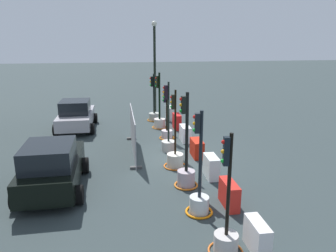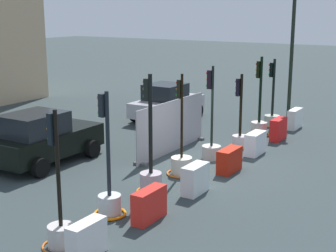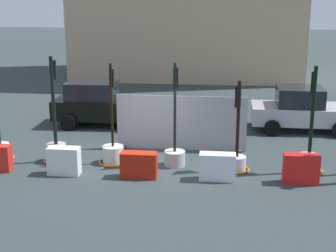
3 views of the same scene
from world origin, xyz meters
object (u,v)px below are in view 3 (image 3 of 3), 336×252
(traffic_light_6, at_px, (309,155))
(construction_barrier_3, at_px, (139,165))
(traffic_light_4, at_px, (175,148))
(car_silver_hatchback, at_px, (302,110))
(traffic_light_1, at_px, (0,144))
(traffic_light_2, at_px, (56,144))
(traffic_light_3, at_px, (113,150))
(construction_barrier_2, at_px, (64,161))
(traffic_light_5, at_px, (237,155))
(construction_barrier_4, at_px, (217,167))
(construction_barrier_5, at_px, (301,169))
(car_black_sedan, at_px, (101,104))

(traffic_light_6, distance_m, construction_barrier_3, 5.26)
(traffic_light_4, bearing_deg, car_silver_hatchback, 45.78)
(traffic_light_1, distance_m, traffic_light_2, 1.93)
(traffic_light_2, height_order, traffic_light_3, traffic_light_2)
(traffic_light_6, height_order, construction_barrier_2, traffic_light_6)
(traffic_light_5, bearing_deg, traffic_light_1, 178.73)
(traffic_light_4, height_order, traffic_light_6, traffic_light_4)
(car_silver_hatchback, bearing_deg, traffic_light_5, -118.29)
(traffic_light_6, distance_m, construction_barrier_4, 2.98)
(traffic_light_4, bearing_deg, traffic_light_1, -179.53)
(traffic_light_6, xyz_separation_m, construction_barrier_3, (-5.15, -1.05, -0.14))
(construction_barrier_5, bearing_deg, construction_barrier_3, -179.26)
(car_silver_hatchback, height_order, car_black_sedan, car_black_sedan)
(traffic_light_2, distance_m, construction_barrier_3, 3.16)
(car_silver_hatchback, bearing_deg, traffic_light_3, -144.57)
(traffic_light_2, xyz_separation_m, car_black_sedan, (0.37, 4.71, 0.30))
(construction_barrier_5, xyz_separation_m, car_black_sedan, (-7.35, 5.77, 0.45))
(traffic_light_3, bearing_deg, construction_barrier_4, -18.54)
(construction_barrier_4, relative_size, car_black_sedan, 0.26)
(construction_barrier_3, xyz_separation_m, car_black_sedan, (-2.57, 5.84, 0.51))
(traffic_light_2, xyz_separation_m, traffic_light_6, (8.09, -0.07, -0.06))
(traffic_light_4, bearing_deg, traffic_light_2, -179.40)
(traffic_light_2, height_order, car_black_sedan, traffic_light_2)
(construction_barrier_3, xyz_separation_m, car_silver_hatchback, (5.63, 5.96, 0.45))
(traffic_light_2, bearing_deg, traffic_light_5, -1.76)
(traffic_light_4, distance_m, construction_barrier_5, 3.97)
(construction_barrier_4, bearing_deg, car_silver_hatchback, 60.93)
(traffic_light_5, bearing_deg, construction_barrier_2, -169.72)
(traffic_light_4, relative_size, car_silver_hatchback, 0.80)
(construction_barrier_4, bearing_deg, traffic_light_1, 171.62)
(traffic_light_3, bearing_deg, construction_barrier_3, -48.57)
(traffic_light_6, height_order, construction_barrier_3, traffic_light_6)
(traffic_light_3, height_order, car_black_sedan, traffic_light_3)
(construction_barrier_4, xyz_separation_m, car_silver_hatchback, (3.28, 5.90, 0.43))
(construction_barrier_2, distance_m, car_silver_hatchback, 9.95)
(construction_barrier_3, bearing_deg, car_black_sedan, 113.77)
(traffic_light_2, height_order, construction_barrier_4, traffic_light_2)
(traffic_light_4, relative_size, traffic_light_5, 1.17)
(traffic_light_1, bearing_deg, traffic_light_2, 0.20)
(car_silver_hatchback, bearing_deg, construction_barrier_4, -119.07)
(traffic_light_4, height_order, car_silver_hatchback, traffic_light_4)
(construction_barrier_5, relative_size, car_black_sedan, 0.25)
(traffic_light_1, height_order, construction_barrier_2, traffic_light_1)
(traffic_light_3, distance_m, construction_barrier_4, 3.60)
(traffic_light_3, bearing_deg, construction_barrier_5, -11.05)
(traffic_light_1, bearing_deg, traffic_light_5, -1.27)
(traffic_light_1, relative_size, traffic_light_5, 1.15)
(traffic_light_2, distance_m, traffic_light_3, 1.89)
(traffic_light_2, xyz_separation_m, construction_barrier_3, (2.94, -1.13, -0.20))
(traffic_light_2, height_order, traffic_light_6, traffic_light_2)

